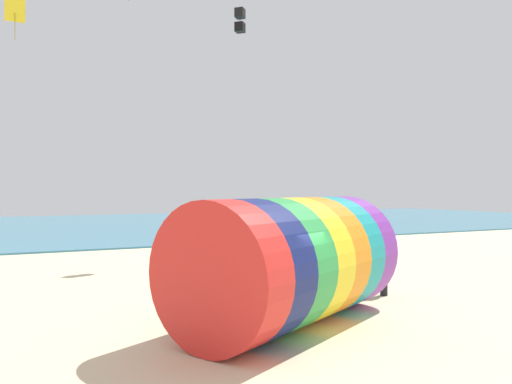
% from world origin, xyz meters
% --- Properties ---
extents(ground_plane, '(120.00, 120.00, 0.00)m').
position_xyz_m(ground_plane, '(0.00, 0.00, 0.00)').
color(ground_plane, beige).
extents(sea, '(120.00, 40.00, 0.10)m').
position_xyz_m(sea, '(0.00, 39.13, 0.05)').
color(sea, teal).
rests_on(sea, ground).
extents(giant_inflatable_tube, '(7.33, 5.96, 3.26)m').
position_xyz_m(giant_inflatable_tube, '(1.24, 0.86, 1.63)').
color(giant_inflatable_tube, red).
rests_on(giant_inflatable_tube, ground).
extents(kite_handler, '(0.40, 0.42, 1.66)m').
position_xyz_m(kite_handler, '(5.72, 2.56, 0.84)').
color(kite_handler, black).
rests_on(kite_handler, ground).
extents(kite_yellow_diamond, '(0.92, 0.25, 2.23)m').
position_xyz_m(kite_yellow_diamond, '(-5.14, 16.22, 12.15)').
color(kite_yellow_diamond, yellow).
extents(kite_black_box, '(0.64, 0.64, 1.29)m').
position_xyz_m(kite_black_box, '(5.24, 13.08, 12.13)').
color(kite_black_box, black).
extents(bystander_near_water, '(0.42, 0.39, 1.56)m').
position_xyz_m(bystander_near_water, '(6.99, 8.99, 0.79)').
color(bystander_near_water, '#383D56').
rests_on(bystander_near_water, ground).
extents(bystander_mid_beach, '(0.39, 0.28, 1.62)m').
position_xyz_m(bystander_mid_beach, '(11.01, 13.97, 0.82)').
color(bystander_mid_beach, black).
rests_on(bystander_mid_beach, ground).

